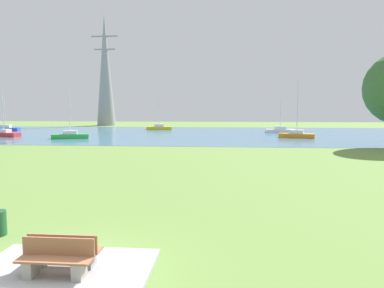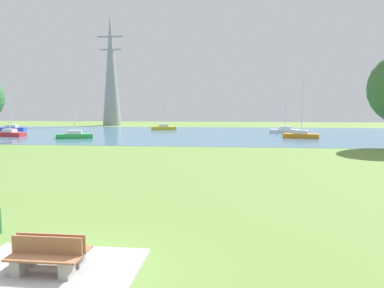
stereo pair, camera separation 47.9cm
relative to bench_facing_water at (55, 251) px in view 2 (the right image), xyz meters
name	(u,v)px [view 2 (the right image)]	position (x,y,z in m)	size (l,w,h in m)	color
ground_plane	(178,157)	(0.00, 21.73, -0.47)	(160.00, 160.00, 0.00)	olive
concrete_pad	(50,272)	(0.00, -0.27, -0.42)	(4.40, 3.20, 0.10)	#9F9F9F
bench_facing_water	(55,251)	(0.00, 0.00, 0.00)	(1.80, 0.48, 0.89)	#9D978E
bench_facing_inland	(44,260)	(0.00, -0.54, 0.00)	(1.80, 0.48, 0.89)	#9D978E
water_surface	(203,134)	(0.00, 49.73, -0.46)	(140.00, 40.00, 0.02)	teal
sailboat_red	(10,133)	(-27.72, 41.02, -0.01)	(5.01, 2.46, 6.50)	red
sailboat_blue	(12,128)	(-35.40, 53.55, -0.02)	(4.95, 2.09, 5.85)	blue
sailboat_orange	(301,135)	(14.21, 42.55, 0.01)	(5.03, 2.72, 7.92)	orange
sailboat_green	(75,135)	(-16.72, 38.64, 0.00)	(5.02, 3.04, 7.37)	green
sailboat_yellow	(164,127)	(-8.27, 59.80, 0.00)	(4.98, 2.23, 7.46)	yellow
sailboat_white	(285,130)	(13.54, 52.92, -0.02)	(4.93, 2.01, 5.36)	white
electricity_pylon	(111,70)	(-24.03, 76.08, 12.66)	(6.40, 4.40, 26.22)	gray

